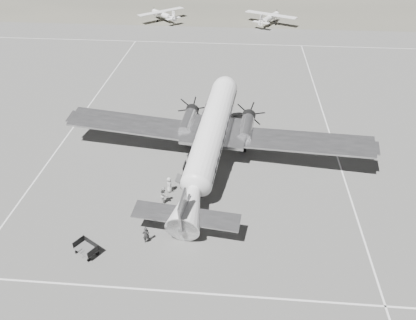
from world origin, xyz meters
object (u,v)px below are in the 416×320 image
object	(u,v)px
baggage_cart_near	(157,213)
ramp_agent	(164,195)
baggage_cart_far	(86,249)
passenger	(169,185)
light_plane_left	(163,16)
dc3_airliner	(210,141)
ground_crew	(146,235)
light_plane_right	(270,19)

from	to	relation	value
baggage_cart_near	ramp_agent	bearing A→B (deg)	88.08
baggage_cart_far	ramp_agent	size ratio (longest dim) A/B	1.11
baggage_cart_far	passenger	size ratio (longest dim) A/B	1.19
baggage_cart_near	ramp_agent	size ratio (longest dim) A/B	0.99
light_plane_left	dc3_airliner	bearing A→B (deg)	-117.80
ground_crew	baggage_cart_near	bearing A→B (deg)	-130.53
dc3_airliner	baggage_cart_far	distance (m)	15.32
baggage_cart_far	dc3_airliner	bearing A→B (deg)	87.28
light_plane_left	ramp_agent	world-z (taller)	light_plane_left
baggage_cart_far	ground_crew	size ratio (longest dim) A/B	1.20
baggage_cart_near	ground_crew	world-z (taller)	ground_crew
dc3_airliner	ground_crew	distance (m)	11.83
baggage_cart_near	passenger	xyz separation A→B (m)	(0.44, 3.64, 0.31)
light_plane_left	passenger	size ratio (longest dim) A/B	6.80
baggage_cart_near	baggage_cart_far	xyz separation A→B (m)	(-4.69, -4.57, 0.05)
dc3_airliner	ramp_agent	world-z (taller)	dc3_airliner
ground_crew	light_plane_right	bearing A→B (deg)	-134.77
light_plane_left	ramp_agent	size ratio (longest dim) A/B	6.32
ground_crew	baggage_cart_far	bearing A→B (deg)	-12.72
light_plane_left	baggage_cart_far	world-z (taller)	light_plane_left
dc3_airliner	ground_crew	xyz separation A→B (m)	(-4.20, -10.81, -2.29)
baggage_cart_far	light_plane_left	bearing A→B (deg)	126.51
ramp_agent	passenger	world-z (taller)	ramp_agent
baggage_cart_near	dc3_airliner	bearing A→B (deg)	69.02
light_plane_right	ramp_agent	distance (m)	58.36
passenger	dc3_airliner	bearing A→B (deg)	-58.47
ground_crew	light_plane_left	bearing A→B (deg)	-114.76
ground_crew	ramp_agent	world-z (taller)	ramp_agent
baggage_cart_near	baggage_cart_far	bearing A→B (deg)	-130.75
dc3_airliner	ramp_agent	bearing A→B (deg)	-114.55
baggage_cart_near	passenger	size ratio (longest dim) A/B	1.07
ground_crew	passenger	xyz separation A→B (m)	(0.79, 6.55, 0.00)
light_plane_right	passenger	distance (m)	56.73
light_plane_left	baggage_cart_far	size ratio (longest dim) A/B	5.72
light_plane_left	light_plane_right	world-z (taller)	light_plane_right
light_plane_left	passenger	bearing A→B (deg)	-122.20
baggage_cart_far	passenger	world-z (taller)	passenger
light_plane_right	passenger	xyz separation A→B (m)	(-11.46, -55.56, -0.36)
passenger	baggage_cart_near	bearing A→B (deg)	153.25
baggage_cart_near	passenger	world-z (taller)	passenger
baggage_cart_near	baggage_cart_far	distance (m)	6.54
dc3_airliner	baggage_cart_near	size ratio (longest dim) A/B	19.22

